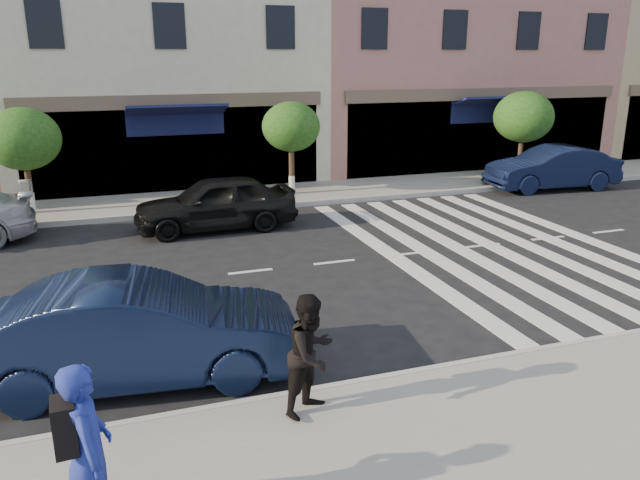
{
  "coord_description": "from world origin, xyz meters",
  "views": [
    {
      "loc": [
        -2.82,
        -8.88,
        4.67
      ],
      "look_at": [
        0.75,
        1.41,
        1.4
      ],
      "focal_mm": 35.0,
      "sensor_mm": 36.0,
      "label": 1
    }
  ],
  "objects_px": {
    "walker": "(311,354)",
    "car_near_mid": "(138,331)",
    "car_far_mid": "(216,203)",
    "car_far_right": "(552,168)",
    "photographer": "(89,451)"
  },
  "relations": [
    {
      "from": "photographer",
      "to": "car_far_mid",
      "type": "bearing_deg",
      "value": -19.39
    },
    {
      "from": "walker",
      "to": "car_near_mid",
      "type": "relative_size",
      "value": 0.34
    },
    {
      "from": "car_near_mid",
      "to": "car_far_mid",
      "type": "bearing_deg",
      "value": -10.72
    },
    {
      "from": "car_far_right",
      "to": "walker",
      "type": "bearing_deg",
      "value": -43.62
    },
    {
      "from": "car_far_right",
      "to": "car_far_mid",
      "type": "bearing_deg",
      "value": -78.44
    },
    {
      "from": "walker",
      "to": "car_near_mid",
      "type": "bearing_deg",
      "value": 104.06
    },
    {
      "from": "car_far_mid",
      "to": "photographer",
      "type": "bearing_deg",
      "value": -16.8
    },
    {
      "from": "photographer",
      "to": "car_far_mid",
      "type": "distance_m",
      "value": 11.56
    },
    {
      "from": "walker",
      "to": "car_far_right",
      "type": "height_order",
      "value": "walker"
    },
    {
      "from": "car_far_mid",
      "to": "car_near_mid",
      "type": "bearing_deg",
      "value": -18.71
    },
    {
      "from": "walker",
      "to": "car_far_right",
      "type": "relative_size",
      "value": 0.35
    },
    {
      "from": "car_far_mid",
      "to": "car_far_right",
      "type": "height_order",
      "value": "car_far_right"
    },
    {
      "from": "walker",
      "to": "car_far_mid",
      "type": "distance_m",
      "value": 9.75
    },
    {
      "from": "walker",
      "to": "car_far_right",
      "type": "bearing_deg",
      "value": 7.18
    },
    {
      "from": "walker",
      "to": "car_far_mid",
      "type": "relative_size",
      "value": 0.37
    }
  ]
}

